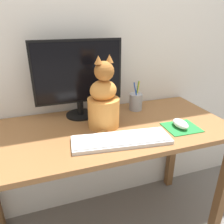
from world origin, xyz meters
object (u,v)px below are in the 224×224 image
at_px(monitor, 78,76).
at_px(computer_mouse_right, 180,124).
at_px(keyboard, 121,140).
at_px(pen_cup, 136,101).
at_px(cat, 104,102).

bearing_deg(monitor, computer_mouse_right, -35.13).
bearing_deg(keyboard, computer_mouse_right, 12.81).
height_order(computer_mouse_right, pen_cup, pen_cup).
bearing_deg(monitor, pen_cup, -3.60).
distance_m(computer_mouse_right, pen_cup, 0.33).
bearing_deg(pen_cup, cat, -148.63).
bearing_deg(pen_cup, computer_mouse_right, -68.78).
xyz_separation_m(monitor, computer_mouse_right, (0.46, -0.32, -0.21)).
height_order(monitor, keyboard, monitor).
height_order(keyboard, computer_mouse_right, computer_mouse_right).
bearing_deg(computer_mouse_right, monitor, 144.87).
bearing_deg(cat, keyboard, -93.91).
height_order(computer_mouse_right, cat, cat).
xyz_separation_m(keyboard, computer_mouse_right, (0.34, 0.03, 0.01)).
bearing_deg(keyboard, monitor, 115.45).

